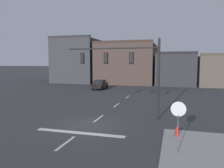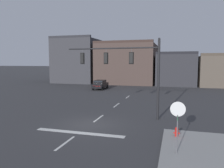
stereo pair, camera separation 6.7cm
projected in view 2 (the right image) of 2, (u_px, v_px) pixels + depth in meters
ground_plane at (90, 125)px, 17.01m from camera, size 400.00×400.00×0.00m
sidewalk_near_corner at (212, 158)px, 10.97m from camera, size 5.00×8.00×0.15m
stop_bar_paint at (79, 133)px, 15.09m from camera, size 6.40×0.50×0.01m
lane_centreline at (99, 118)px, 18.92m from camera, size 0.16×26.40×0.01m
signal_mast_near_side at (127, 64)px, 19.01m from camera, size 8.38×0.66×6.77m
stop_sign at (178, 115)px, 11.19m from camera, size 0.76×0.64×2.83m
car_lot_nearside at (100, 84)px, 38.88m from camera, size 2.01×4.50×1.61m
fire_hydrant at (177, 133)px, 13.93m from camera, size 0.40×0.30×0.75m
building_row at (132, 65)px, 50.05m from camera, size 44.03×13.35×10.43m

